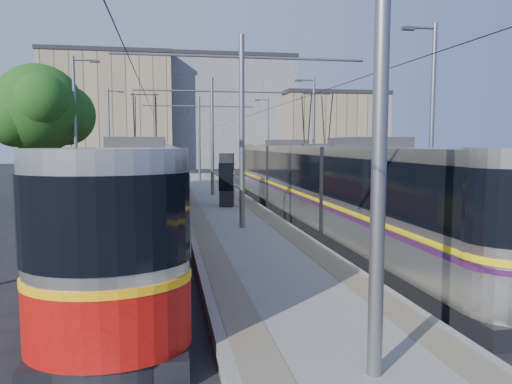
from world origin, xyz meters
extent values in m
plane|color=black|center=(0.00, 0.00, 0.00)|extent=(160.00, 160.00, 0.00)
cube|color=gray|center=(0.00, 17.00, 0.15)|extent=(4.00, 50.00, 0.30)
cube|color=gray|center=(-1.45, 17.00, 0.30)|extent=(0.70, 50.00, 0.01)
cube|color=gray|center=(1.45, 17.00, 0.30)|extent=(0.70, 50.00, 0.01)
cube|color=gray|center=(-4.32, 17.00, 0.01)|extent=(0.07, 70.00, 0.03)
cube|color=gray|center=(-2.88, 17.00, 0.01)|extent=(0.07, 70.00, 0.03)
cube|color=gray|center=(2.88, 17.00, 0.01)|extent=(0.07, 70.00, 0.03)
cube|color=gray|center=(4.32, 17.00, 0.01)|extent=(0.07, 70.00, 0.03)
cube|color=silver|center=(-3.60, -3.00, 0.01)|extent=(1.20, 5.00, 0.01)
cube|color=black|center=(-3.60, 12.19, 0.20)|extent=(2.30, 31.13, 0.40)
cube|color=beige|center=(-3.60, 12.19, 1.85)|extent=(2.40, 29.53, 2.90)
cube|color=black|center=(-3.60, 12.19, 2.35)|extent=(2.43, 29.53, 1.30)
cube|color=#FFAD0D|center=(-3.60, 12.19, 1.45)|extent=(2.43, 29.53, 0.12)
cube|color=#B90E0A|center=(-3.60, 12.19, 0.95)|extent=(2.42, 29.53, 1.10)
cube|color=#2D2D30|center=(-3.60, 12.19, 3.45)|extent=(1.68, 3.00, 0.30)
cube|color=black|center=(3.60, 10.54, 0.20)|extent=(2.30, 27.27, 0.40)
cube|color=#A7A399|center=(3.60, 10.54, 1.85)|extent=(2.40, 25.67, 2.90)
cube|color=black|center=(3.60, 10.54, 2.35)|extent=(2.43, 25.67, 1.30)
cube|color=yellow|center=(3.60, 10.54, 1.45)|extent=(2.43, 25.67, 0.12)
cube|color=#3D1242|center=(3.60, 10.54, 1.30)|extent=(2.43, 25.67, 0.10)
cube|color=#2D2D30|center=(3.60, 10.54, 3.45)|extent=(1.68, 3.00, 0.30)
cylinder|color=slate|center=(0.00, -4.00, 3.80)|extent=(0.20, 0.20, 7.00)
cylinder|color=slate|center=(0.00, 8.00, 3.80)|extent=(0.20, 0.20, 7.00)
cylinder|color=slate|center=(0.00, 8.00, 6.50)|extent=(9.20, 0.10, 0.10)
cylinder|color=slate|center=(0.00, 20.00, 3.80)|extent=(0.20, 0.20, 7.00)
cylinder|color=slate|center=(0.00, 20.00, 6.50)|extent=(9.20, 0.10, 0.10)
cylinder|color=slate|center=(0.00, 32.00, 3.80)|extent=(0.20, 0.20, 7.00)
cylinder|color=slate|center=(0.00, 32.00, 6.50)|extent=(9.20, 0.10, 0.10)
cylinder|color=black|center=(-3.60, 17.00, 5.55)|extent=(0.02, 70.00, 0.02)
cylinder|color=black|center=(3.60, 17.00, 5.55)|extent=(0.02, 70.00, 0.02)
cylinder|color=slate|center=(-7.50, 18.00, 4.00)|extent=(0.18, 0.18, 8.00)
cube|color=#2D2D30|center=(-6.40, 18.00, 7.75)|extent=(0.50, 0.22, 0.12)
cylinder|color=slate|center=(-7.50, 34.00, 4.00)|extent=(0.18, 0.18, 8.00)
cube|color=#2D2D30|center=(-6.40, 34.00, 7.75)|extent=(0.50, 0.22, 0.12)
cylinder|color=slate|center=(7.50, 8.00, 4.00)|extent=(0.18, 0.18, 8.00)
cube|color=#2D2D30|center=(6.40, 8.00, 7.75)|extent=(0.50, 0.22, 0.12)
cylinder|color=slate|center=(7.50, 24.00, 4.00)|extent=(0.18, 0.18, 8.00)
cube|color=#2D2D30|center=(6.40, 24.00, 7.75)|extent=(0.50, 0.22, 0.12)
cylinder|color=slate|center=(7.50, 40.00, 4.00)|extent=(0.18, 0.18, 8.00)
cube|color=#2D2D30|center=(6.40, 40.00, 7.75)|extent=(0.50, 0.22, 0.12)
cube|color=black|center=(0.21, 14.53, 1.61)|extent=(0.88, 1.24, 2.62)
cube|color=black|center=(0.21, 14.53, 1.78)|extent=(0.93, 1.30, 1.37)
cylinder|color=#382314|center=(-9.54, 18.99, 1.60)|extent=(0.44, 0.44, 3.20)
sphere|color=#1A3F12|center=(-9.54, 18.99, 5.30)|extent=(4.80, 4.80, 4.80)
sphere|color=#1A3F12|center=(-8.34, 19.79, 5.00)|extent=(3.40, 3.40, 3.40)
cube|color=#9A8D68|center=(-10.00, 60.00, 7.31)|extent=(16.00, 12.00, 14.62)
cube|color=#262328|center=(-10.00, 60.00, 14.87)|extent=(16.32, 12.24, 0.50)
cube|color=gray|center=(6.00, 64.00, 7.55)|extent=(18.00, 14.00, 15.09)
cube|color=#262328|center=(6.00, 64.00, 15.34)|extent=(18.36, 14.28, 0.50)
cube|color=#9A8D68|center=(20.00, 58.00, 4.97)|extent=(14.00, 10.00, 9.95)
cube|color=#262328|center=(20.00, 58.00, 10.20)|extent=(14.28, 10.20, 0.50)
camera|label=1|loc=(-2.71, -10.09, 3.41)|focal=35.00mm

